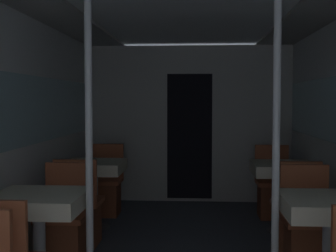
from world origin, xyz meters
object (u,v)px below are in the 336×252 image
at_px(dining_table_left_1, 39,207).
at_px(support_pole_right_1, 276,148).
at_px(chair_right_far_2, 273,194).
at_px(chair_left_near_2, 80,217).
at_px(chair_right_near_2, 294,221).
at_px(chair_left_far_2, 105,192).
at_px(dining_table_right_2, 283,172).
at_px(dining_table_left_2, 94,170).
at_px(chair_right_far_1, 308,237).
at_px(chair_left_far_1, 64,233).
at_px(dining_table_right_1, 330,212).
at_px(support_pole_left_1, 89,146).

relative_size(dining_table_left_1, support_pole_right_1, 0.34).
height_order(dining_table_left_1, chair_right_far_2, chair_right_far_2).
height_order(chair_left_near_2, support_pole_right_1, support_pole_right_1).
xyz_separation_m(chair_right_near_2, chair_right_far_2, (0.00, 1.27, 0.00)).
bearing_deg(chair_right_far_2, support_pole_right_1, 81.17).
relative_size(chair_left_far_2, support_pole_right_1, 0.40).
relative_size(dining_table_left_1, chair_right_far_2, 0.86).
distance_m(chair_right_near_2, chair_right_far_2, 1.27).
bearing_deg(chair_left_near_2, dining_table_left_1, -90.00).
bearing_deg(dining_table_right_2, support_pole_right_1, -101.82).
bearing_deg(chair_right_far_2, dining_table_left_2, 16.67).
height_order(chair_left_far_2, chair_right_far_1, same).
bearing_deg(chair_right_far_2, chair_left_far_2, 0.00).
relative_size(chair_left_near_2, support_pole_right_1, 0.40).
height_order(chair_left_far_1, dining_table_right_2, chair_left_far_1).
bearing_deg(dining_table_left_1, support_pole_right_1, 0.00).
bearing_deg(chair_left_far_1, chair_right_near_2, -165.19).
bearing_deg(support_pole_right_1, chair_right_far_2, 81.17).
bearing_deg(support_pole_right_1, dining_table_left_1, 180.00).
bearing_deg(dining_table_left_2, dining_table_right_2, 0.00).
xyz_separation_m(chair_left_far_1, dining_table_right_2, (2.11, 1.19, 0.37)).
height_order(chair_left_near_2, dining_table_right_2, chair_left_near_2).
distance_m(chair_left_near_2, chair_right_near_2, 2.11).
distance_m(dining_table_left_1, dining_table_left_2, 1.83).
distance_m(chair_left_far_1, chair_right_far_1, 2.11).
relative_size(dining_table_right_1, chair_right_near_2, 0.86).
xyz_separation_m(dining_table_left_2, chair_right_far_1, (2.11, -1.19, -0.37)).
bearing_deg(dining_table_left_1, chair_left_far_1, 90.00).
relative_size(dining_table_left_1, dining_table_right_1, 1.00).
bearing_deg(dining_table_left_2, chair_right_far_2, 16.67).
bearing_deg(dining_table_left_1, support_pole_left_1, 0.00).
relative_size(dining_table_left_1, chair_left_far_2, 0.86).
bearing_deg(dining_table_right_1, dining_table_left_1, 180.00).
height_order(chair_right_near_2, chair_right_far_2, same).
bearing_deg(chair_right_far_2, chair_right_far_1, 90.00).
distance_m(chair_left_far_1, chair_left_near_2, 0.56).
bearing_deg(chair_right_far_1, support_pole_left_1, 20.07).
xyz_separation_m(chair_right_far_1, dining_table_right_2, (-0.00, 1.19, 0.37)).
bearing_deg(chair_left_far_2, chair_left_near_2, 90.00).
bearing_deg(dining_table_right_2, chair_left_near_2, -163.33).
relative_size(dining_table_left_2, dining_table_right_1, 1.00).
height_order(dining_table_left_1, chair_right_near_2, chair_right_near_2).
bearing_deg(chair_right_near_2, dining_table_left_1, -150.58).
distance_m(chair_left_far_2, chair_right_far_2, 2.11).
xyz_separation_m(dining_table_left_2, chair_right_far_2, (2.11, 0.63, -0.37)).
height_order(support_pole_left_1, dining_table_right_2, support_pole_left_1).
bearing_deg(dining_table_right_2, chair_left_far_2, 163.33).
xyz_separation_m(chair_right_far_1, chair_right_far_2, (0.00, 1.83, 0.00)).
bearing_deg(support_pole_left_1, chair_left_near_2, 107.76).
bearing_deg(chair_left_far_1, dining_table_right_2, -150.58).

